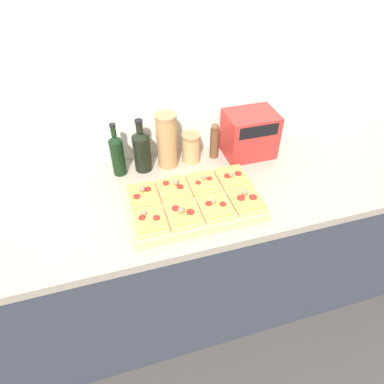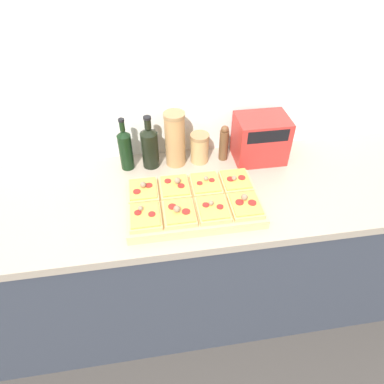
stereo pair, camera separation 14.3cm
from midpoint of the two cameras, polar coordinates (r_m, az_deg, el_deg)
The scene contains 18 objects.
ground_plane at distance 2.07m, azimuth 2.70°, elevation -25.01°, with size 12.00×12.00×0.00m, color #3D3833.
wall_back at distance 1.62m, azimuth -0.59°, elevation 18.04°, with size 6.00×0.06×2.50m.
kitchen_counter at distance 1.85m, azimuth 1.23°, elevation -10.41°, with size 2.63×0.67×0.88m.
cutting_board at distance 1.44m, azimuth 3.03°, elevation -2.14°, with size 0.56×0.33×0.04m, color tan.
pizza_slice_back_left at distance 1.46m, azimuth -5.37°, elevation 0.17°, with size 0.13×0.15×0.05m.
pizza_slice_back_midleft at distance 1.46m, azimuth -0.09°, elevation 0.72°, with size 0.13×0.15×0.06m.
pizza_slice_back_midright at distance 1.49m, azimuth 5.04°, elevation 1.21°, with size 0.13×0.15×0.05m.
pizza_slice_back_right at distance 1.52m, azimuth 10.00°, elevation 1.71°, with size 0.13×0.15×0.05m.
pizza_slice_front_left at distance 1.34m, azimuth -4.80°, elevation -4.26°, with size 0.13×0.15×0.05m.
pizza_slice_front_midleft at distance 1.35m, azimuth 0.91°, elevation -3.63°, with size 0.13×0.15×0.06m.
pizza_slice_front_midright at distance 1.37m, azimuth 6.48°, elevation -3.00°, with size 0.13×0.15×0.05m.
pizza_slice_front_right at distance 1.41m, azimuth 11.81°, elevation -2.32°, with size 0.13×0.15×0.06m.
olive_oil_bottle at distance 1.62m, azimuth -8.55°, elevation 7.07°, with size 0.06×0.06×0.26m.
wine_bottle at distance 1.62m, azimuth -4.53°, elevation 7.49°, with size 0.08×0.08×0.27m.
grain_jar_tall at distance 1.62m, azimuth -0.29°, elevation 8.69°, with size 0.10×0.10×0.27m.
grain_jar_short at distance 1.67m, azimuth 3.75°, elevation 7.26°, with size 0.09×0.09×0.15m.
pepper_mill at distance 1.69m, azimuth 7.78°, elevation 8.01°, with size 0.04×0.04×0.19m.
toaster_oven at distance 1.72m, azimuth 13.72°, elevation 8.56°, with size 0.27×0.19×0.22m.
Camera 2 is at (-0.14, -0.82, 1.90)m, focal length 32.00 mm.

